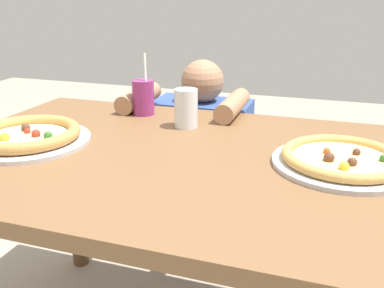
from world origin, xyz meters
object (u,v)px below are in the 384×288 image
at_px(drink_cup_colored, 143,97).
at_px(water_cup_clear, 186,108).
at_px(pizza_near, 27,136).
at_px(pizza_far, 342,159).
at_px(diner_seated, 201,174).

xyz_separation_m(drink_cup_colored, water_cup_clear, (0.20, -0.10, 0.00)).
distance_m(pizza_near, water_cup_clear, 0.49).
height_order(pizza_near, drink_cup_colored, drink_cup_colored).
height_order(pizza_far, drink_cup_colored, drink_cup_colored).
xyz_separation_m(pizza_far, diner_seated, (-0.56, 0.61, -0.37)).
bearing_deg(pizza_near, water_cup_clear, 37.23).
height_order(pizza_far, water_cup_clear, water_cup_clear).
relative_size(drink_cup_colored, water_cup_clear, 1.75).
height_order(pizza_near, diner_seated, diner_seated).
bearing_deg(diner_seated, drink_cup_colored, -111.25).
xyz_separation_m(pizza_near, water_cup_clear, (0.39, 0.30, 0.04)).
xyz_separation_m(pizza_far, water_cup_clear, (-0.49, 0.19, 0.05)).
distance_m(pizza_near, drink_cup_colored, 0.44).
distance_m(pizza_near, diner_seated, 0.87).
bearing_deg(pizza_far, diner_seated, 132.60).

